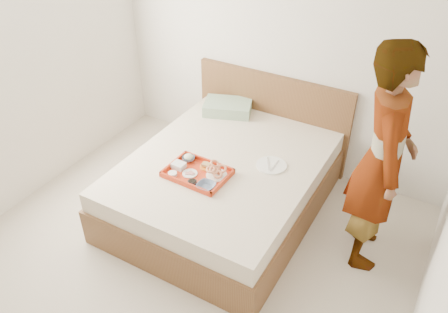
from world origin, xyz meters
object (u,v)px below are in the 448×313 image
object	(u,v)px
tray	(197,173)
bed	(225,184)
person	(382,161)
dinner_plate	(271,165)

from	to	relation	value
tray	bed	bearing A→B (deg)	74.24
tray	person	distance (m)	1.46
tray	person	world-z (taller)	person
dinner_plate	person	distance (m)	0.95
person	dinner_plate	bearing A→B (deg)	71.69
bed	dinner_plate	size ratio (longest dim) A/B	7.60
tray	dinner_plate	world-z (taller)	tray
bed	dinner_plate	world-z (taller)	dinner_plate
bed	tray	xyz separation A→B (m)	(-0.09, -0.29, 0.29)
person	tray	bearing A→B (deg)	89.90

